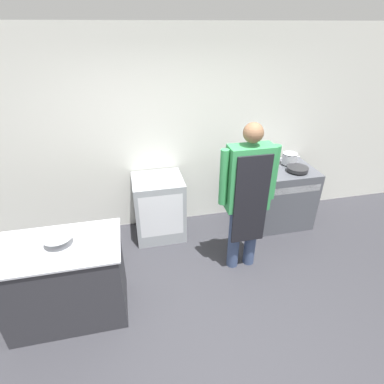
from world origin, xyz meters
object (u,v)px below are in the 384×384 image
Objects in this scene: person_cook at (248,192)px; sauce_pot at (290,158)px; fridge_unit at (159,207)px; mixing_bowl at (58,241)px; saute_pan at (297,169)px; stove at (275,196)px; stock_pot at (263,157)px.

sauce_pot is at bearing 41.91° from person_cook.
mixing_bowl is (-1.05, -1.13, 0.48)m from fridge_unit.
fridge_unit is at bearing 174.40° from saute_pan.
stove is 1.72m from fridge_unit.
saute_pan is (1.91, -0.19, 0.48)m from fridge_unit.
sauce_pot is at bearing 21.78° from mixing_bowl.
person_cook is at bearing -122.86° from stock_pot.
person_cook is at bearing 8.13° from mixing_bowl.
stock_pot reaches higher than mixing_bowl.
stove is 0.59m from sauce_pot.
stove is at bearing -148.79° from sauce_pot.
fridge_unit is at bearing -178.04° from stock_pot.
stock_pot is (2.54, 1.18, 0.12)m from mixing_bowl.
fridge_unit is 1.61m from stock_pot.
stove is at bearing -2.32° from fridge_unit.
sauce_pot is (-0.00, 0.24, 0.06)m from saute_pan.
fridge_unit is 3.00× the size of saute_pan.
saute_pan is (1.01, 0.66, -0.12)m from person_cook.
saute_pan is at bearing -90.00° from sauce_pot.
fridge_unit is at bearing 177.68° from stove.
person_cook reaches higher than saute_pan.
stove is at bearing 44.12° from person_cook.
sauce_pot reaches higher than fridge_unit.
saute_pan is at bearing -29.46° from stock_pot.
person_cook is 6.20× the size of saute_pan.
stove is 3.76× the size of mixing_bowl.
fridge_unit is 0.48× the size of person_cook.
person_cook is 6.87× the size of mixing_bowl.
saute_pan is 0.25m from sauce_pot.
person_cook is at bearing -146.56° from saute_pan.
saute_pan is (0.42, -0.24, -0.11)m from stock_pot.
person_cook is 1.08m from stock_pot.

